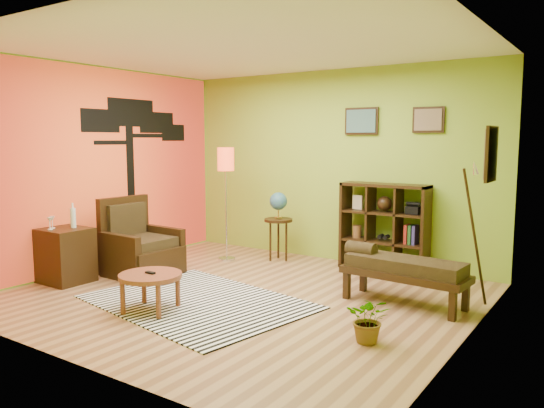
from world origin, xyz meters
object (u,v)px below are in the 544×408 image
Objects in this scene: coffee_table at (150,279)px; bench at (401,268)px; armchair at (139,251)px; globe_table at (278,209)px; potted_plant at (369,324)px; floor_lamp at (226,169)px; side_cabinet at (65,255)px; cube_shelf at (385,227)px.

bench reaches higher than coffee_table.
armchair is 1.00× the size of globe_table.
bench is at bearing 97.77° from potted_plant.
floor_lamp reaches higher than potted_plant.
armchair is at bearing 60.97° from side_cabinet.
coffee_table is at bearing -6.67° from side_cabinet.
cube_shelf is at bearing 65.58° from coffee_table.
armchair is 3.34m from cube_shelf.
coffee_table is at bearing -38.12° from armchair.
bench is (3.84, 1.50, 0.06)m from side_cabinet.
coffee_table is 0.47× the size of bench.
coffee_table is 3.31m from cube_shelf.
coffee_table is 0.64× the size of armchair.
globe_table reaches higher than coffee_table.
armchair is 0.85× the size of cube_shelf.
side_cabinet is at bearing -138.00° from cube_shelf.
coffee_table is 0.64× the size of globe_table.
bench is at bearing 11.45° from armchair.
armchair is at bearing 171.30° from potted_plant.
cube_shelf is at bearing 42.00° from side_cabinet.
armchair is 2.08m from globe_table.
side_cabinet is (-0.45, -0.81, 0.04)m from armchair.
cube_shelf is at bearing 17.62° from floor_lamp.
floor_lamp is 1.19× the size of bench.
floor_lamp reaches higher than bench.
coffee_table is 2.66m from floor_lamp.
floor_lamp reaches higher than cube_shelf.
coffee_table is 1.53× the size of potted_plant.
side_cabinet reaches higher than potted_plant.
coffee_table is 2.31m from potted_plant.
floor_lamp is 3.14m from bench.
side_cabinet is 4.02m from potted_plant.
potted_plant is (2.26, 0.47, -0.18)m from coffee_table.
floor_lamp is at bearing 66.66° from side_cabinet.
bench is (3.39, 0.69, 0.09)m from armchair.
armchair is 0.93m from side_cabinet.
floor_lamp is (0.91, 2.10, 1.01)m from side_cabinet.
side_cabinet is 4.20m from cube_shelf.
bench is at bearing 39.19° from coffee_table.
coffee_table is at bearing -86.14° from globe_table.
potted_plant is at bearing -8.70° from armchair.
floor_lamp is 3.79m from potted_plant.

